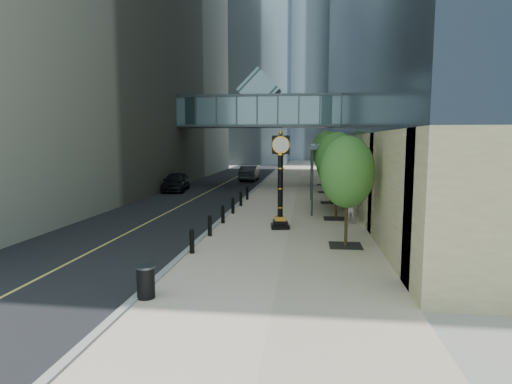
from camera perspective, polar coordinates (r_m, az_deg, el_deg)
ground at (r=16.29m, az=-0.13°, el=-9.56°), size 320.00×320.00×0.00m
road at (r=56.40m, az=-2.23°, el=2.19°), size 8.00×180.00×0.02m
sidewalk at (r=55.70m, az=5.93°, el=2.12°), size 8.00×180.00×0.06m
curb at (r=55.91m, az=1.82°, el=2.17°), size 0.25×180.00×0.07m
distant_tower_c at (r=138.57m, az=3.66°, el=18.47°), size 22.00×22.00×65.00m
skywalk at (r=43.89m, az=0.45°, el=10.92°), size 17.00×4.20×5.80m
entrance_canopy at (r=29.55m, az=9.98°, el=5.96°), size 3.00×8.00×4.38m
bollard_row at (r=25.27m, az=-3.72°, el=-2.48°), size 0.20×16.20×0.90m
street_trees at (r=32.55m, az=9.89°, el=4.85°), size 2.64×28.43×5.42m
street_clock at (r=22.10m, az=3.26°, el=0.69°), size 1.06×1.06×5.01m
trash_bin at (r=13.05m, az=-14.48°, el=-11.65°), size 0.66×0.66×0.90m
pedestrian at (r=24.11m, az=12.58°, el=-2.16°), size 0.69×0.55×1.67m
car_near at (r=39.66m, az=-10.63°, el=1.36°), size 2.61×5.25×1.72m
car_far at (r=49.22m, az=-0.86°, el=2.52°), size 1.87×5.20×1.71m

